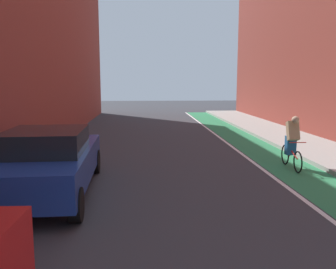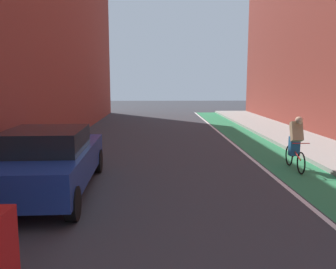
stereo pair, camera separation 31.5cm
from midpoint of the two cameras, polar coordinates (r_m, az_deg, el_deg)
ground_plane at (r=10.91m, az=2.61°, el=-5.23°), size 75.69×75.69×0.00m
bike_lane_paint at (r=13.51m, az=16.60°, el=-2.90°), size 1.60×34.40×0.00m
lane_divider_stripe at (r=13.26m, az=12.90°, el=-2.97°), size 0.12×34.40×0.00m
sidewalk_right at (r=14.30m, az=24.64°, el=-2.43°), size 2.61×34.40×0.14m
parked_sedan_blue at (r=8.65m, az=-17.54°, el=-3.91°), size 2.10×4.77×1.53m
cyclist_trailing at (r=11.15m, az=20.51°, el=-1.03°), size 0.48×1.68×1.60m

